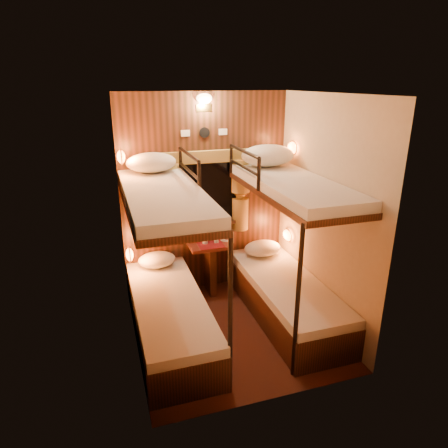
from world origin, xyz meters
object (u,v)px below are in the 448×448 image
object	(u,v)px
bottle_left	(205,235)
bunk_right	(287,271)
bottle_right	(216,236)
table	(210,261)
bunk_left	(168,288)

from	to	relation	value
bottle_left	bunk_right	bearing A→B (deg)	-48.87
bottle_right	bunk_right	bearing A→B (deg)	-54.18
bunk_right	bottle_left	xyz separation A→B (m)	(-0.70, 0.80, 0.20)
bunk_right	table	size ratio (longest dim) A/B	2.90
bunk_left	bottle_left	xyz separation A→B (m)	(0.59, 0.80, 0.20)
bunk_right	bottle_right	bearing A→B (deg)	125.82
bunk_right	bottle_right	size ratio (longest dim) A/B	9.10
bunk_left	table	distance (m)	1.02
table	bunk_right	bearing A→B (deg)	-50.33
bottle_right	bottle_left	bearing A→B (deg)	171.64
bottle_left	bottle_right	bearing A→B (deg)	-8.36
table	bottle_right	bearing A→B (deg)	1.29
table	bottle_left	distance (m)	0.35
bunk_right	bottle_right	xyz separation A→B (m)	(-0.57, 0.78, 0.18)
bottle_left	bottle_right	size ratio (longest dim) A/B	1.23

